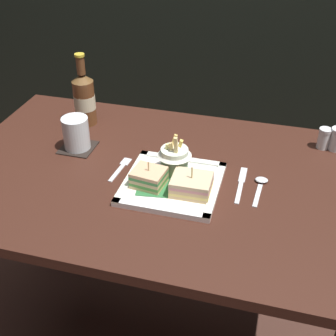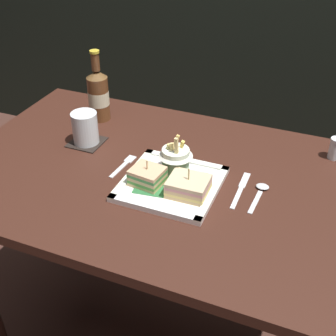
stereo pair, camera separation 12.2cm
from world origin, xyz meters
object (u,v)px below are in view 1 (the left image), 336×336
dining_table (164,226)px  fork (121,168)px  salt_shaker (324,139)px  spoon (261,184)px  square_plate (172,184)px  fries_cup (174,156)px  beer_bottle (84,98)px  sandwich_half_right (191,185)px  knife (241,183)px  water_glass (76,135)px  sandwich_half_left (149,178)px

dining_table → fork: 0.23m
salt_shaker → spoon: bearing=-123.3°
square_plate → fries_cup: 0.08m
fork → dining_table: bearing=1.2°
beer_bottle → fork: beer_bottle is taller
sandwich_half_right → knife: 0.15m
beer_bottle → square_plate: bearing=-36.2°
fork → beer_bottle: bearing=132.0°
square_plate → sandwich_half_right: size_ratio=2.43×
fries_cup → beer_bottle: size_ratio=0.50×
beer_bottle → sandwich_half_right: bearing=-34.7°
water_glass → knife: water_glass is taller
sandwich_half_right → beer_bottle: 0.52m
square_plate → fork: size_ratio=2.04×
sandwich_half_left → salt_shaker: sandwich_half_left is taller
sandwich_half_left → beer_bottle: beer_bottle is taller
salt_shaker → square_plate: bearing=-141.5°
beer_bottle → spoon: 0.64m
square_plate → knife: square_plate is taller
sandwich_half_right → beer_bottle: bearing=145.3°
dining_table → square_plate: 0.20m
dining_table → spoon: 0.33m
water_glass → square_plate: bearing=-18.7°
spoon → square_plate: bearing=-164.3°
sandwich_half_right → water_glass: bearing=160.5°
knife → water_glass: bearing=174.1°
fries_cup → spoon: fries_cup is taller
sandwich_half_left → spoon: 0.30m
knife → spoon: 0.05m
sandwich_half_right → fries_cup: 0.11m
sandwich_half_left → dining_table: bearing=73.0°
sandwich_half_right → salt_shaker: bearing=45.2°
square_plate → fries_cup: bearing=99.2°
sandwich_half_left → sandwich_half_right: size_ratio=0.88×
dining_table → salt_shaker: bearing=31.9°
knife → dining_table: bearing=-176.3°
sandwich_half_left → fork: bearing=147.4°
fork → knife: 0.34m
beer_bottle → sandwich_half_left: bearing=-43.5°
knife → salt_shaker: size_ratio=2.56×
square_plate → salt_shaker: 0.50m
sandwich_half_right → sandwich_half_left: bearing=180.0°
fork → salt_shaker: salt_shaker is taller
beer_bottle → fork: 0.32m
dining_table → sandwich_half_right: sandwich_half_right is taller
square_plate → fork: bearing=165.5°
sandwich_half_left → water_glass: (-0.27, 0.14, 0.01)m
water_glass → spoon: (0.56, -0.05, -0.04)m
square_plate → fries_cup: size_ratio=2.15×
sandwich_half_left → spoon: bearing=17.3°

